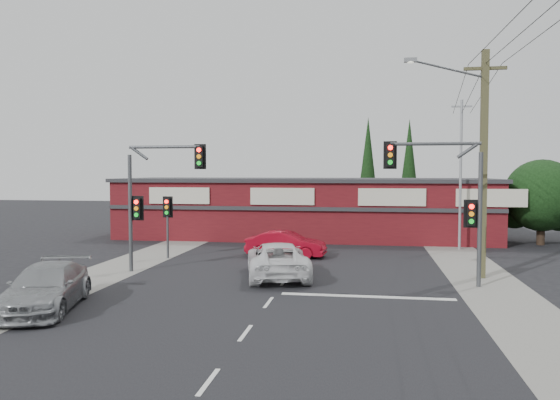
# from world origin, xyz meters

# --- Properties ---
(ground) EXTENTS (120.00, 120.00, 0.00)m
(ground) POSITION_xyz_m (0.00, 0.00, 0.00)
(ground) COLOR black
(ground) RESTS_ON ground
(road_strip) EXTENTS (14.00, 70.00, 0.01)m
(road_strip) POSITION_xyz_m (0.00, 5.00, 0.01)
(road_strip) COLOR black
(road_strip) RESTS_ON ground
(verge_left) EXTENTS (3.00, 70.00, 0.02)m
(verge_left) POSITION_xyz_m (-8.50, 5.00, 0.01)
(verge_left) COLOR gray
(verge_left) RESTS_ON ground
(verge_right) EXTENTS (3.00, 70.00, 0.02)m
(verge_right) POSITION_xyz_m (8.50, 5.00, 0.01)
(verge_right) COLOR gray
(verge_right) RESTS_ON ground
(stop_line) EXTENTS (6.50, 0.35, 0.01)m
(stop_line) POSITION_xyz_m (3.50, -1.50, 0.01)
(stop_line) COLOR silver
(stop_line) RESTS_ON ground
(white_suv) EXTENTS (3.80, 6.07, 1.57)m
(white_suv) POSITION_xyz_m (-0.46, 1.79, 0.78)
(white_suv) COLOR silver
(white_suv) RESTS_ON ground
(silver_suv) EXTENTS (3.41, 5.63, 1.53)m
(silver_suv) POSITION_xyz_m (-7.33, -5.16, 0.76)
(silver_suv) COLOR #979A9C
(silver_suv) RESTS_ON ground
(red_sedan) EXTENTS (4.47, 1.84, 1.44)m
(red_sedan) POSITION_xyz_m (-0.93, 7.46, 0.72)
(red_sedan) COLOR maroon
(red_sedan) RESTS_ON ground
(lane_dashes) EXTENTS (0.12, 50.37, 0.01)m
(lane_dashes) POSITION_xyz_m (0.00, 6.39, 0.01)
(lane_dashes) COLOR silver
(lane_dashes) RESTS_ON ground
(shop_building) EXTENTS (27.30, 8.40, 4.22)m
(shop_building) POSITION_xyz_m (-0.99, 16.99, 2.13)
(shop_building) COLOR #521016
(shop_building) RESTS_ON ground
(tree_cluster) EXTENTS (5.90, 5.10, 5.50)m
(tree_cluster) POSITION_xyz_m (14.69, 15.44, 2.90)
(tree_cluster) COLOR #2D2116
(tree_cluster) RESTS_ON ground
(conifer_near) EXTENTS (1.80, 1.80, 9.25)m
(conifer_near) POSITION_xyz_m (3.50, 24.00, 5.48)
(conifer_near) COLOR #2D2116
(conifer_near) RESTS_ON ground
(conifer_far) EXTENTS (1.80, 1.80, 9.25)m
(conifer_far) POSITION_xyz_m (7.00, 26.00, 5.48)
(conifer_far) COLOR #2D2116
(conifer_far) RESTS_ON ground
(traffic_mast_left) EXTENTS (3.77, 0.27, 5.97)m
(traffic_mast_left) POSITION_xyz_m (-6.43, 2.00, 3.93)
(traffic_mast_left) COLOR #47494C
(traffic_mast_left) RESTS_ON ground
(traffic_mast_right) EXTENTS (3.96, 0.27, 5.97)m
(traffic_mast_right) POSITION_xyz_m (6.86, 1.00, 3.95)
(traffic_mast_right) COLOR #47494C
(traffic_mast_right) RESTS_ON ground
(pedestal_signal) EXTENTS (0.55, 0.27, 3.38)m
(pedestal_signal) POSITION_xyz_m (-7.20, 6.01, 2.41)
(pedestal_signal) COLOR #47494C
(pedestal_signal) RESTS_ON ground
(utility_pole) EXTENTS (4.38, 0.59, 10.00)m
(utility_pole) POSITION_xyz_m (8.36, 2.99, 5.40)
(utility_pole) COLOR brown
(utility_pole) RESTS_ON ground
(steel_pole) EXTENTS (1.20, 0.16, 9.00)m
(steel_pole) POSITION_xyz_m (9.00, 12.00, 4.70)
(steel_pole) COLOR gray
(steel_pole) RESTS_ON ground
(power_lines) EXTENTS (2.01, 29.00, 1.22)m
(power_lines) POSITION_xyz_m (8.47, -2.47, 9.04)
(power_lines) COLOR black
(power_lines) RESTS_ON ground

